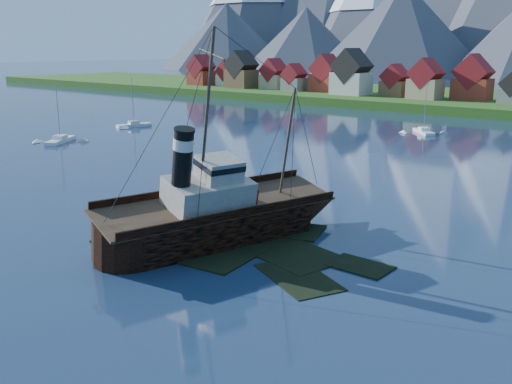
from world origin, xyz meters
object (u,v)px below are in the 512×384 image
Objects in this scene: sailboat_a at (60,141)px; sailboat_b at (134,126)px; sailboat_c at (424,132)px; tugboat_wreck at (225,212)px.

sailboat_b is (-7.33, 26.27, 0.02)m from sailboat_a.
tugboat_wreck is at bearing -122.56° from sailboat_c.
sailboat_c is at bearing 46.85° from sailboat_b.
sailboat_a is 85.91m from sailboat_c.
tugboat_wreck is 94.81m from sailboat_b.
sailboat_b is at bearing 162.58° from tugboat_wreck.
sailboat_c is at bearing 15.07° from sailboat_a.
sailboat_b reaches higher than sailboat_c.
sailboat_c is (-16.29, 88.98, -2.77)m from tugboat_wreck.
tugboat_wreck reaches higher than sailboat_a.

